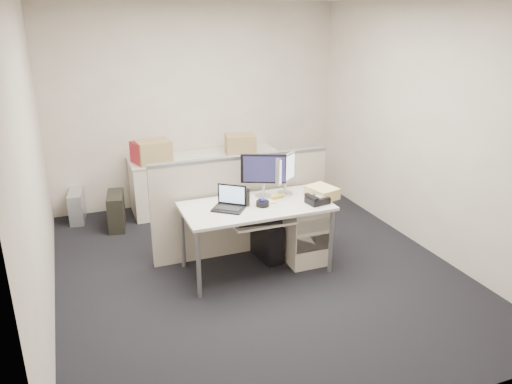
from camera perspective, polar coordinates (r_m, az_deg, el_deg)
name	(u,v)px	position (r m, az deg, el deg)	size (l,w,h in m)	color
floor	(256,269)	(5.36, 0.01, -8.81)	(4.00, 4.50, 0.01)	black
wall_back	(197,106)	(6.94, -6.77, 9.75)	(4.00, 0.02, 2.70)	#B8AA9A
wall_front	(397,240)	(2.98, 15.82, -5.26)	(4.00, 0.02, 2.70)	#B8AA9A
wall_left	(32,168)	(4.56, -24.20, 2.57)	(0.02, 4.50, 2.70)	#B8AA9A
wall_right	(425,129)	(5.85, 18.76, 6.86)	(0.02, 4.50, 2.70)	#B8AA9A
desk	(256,211)	(5.06, 0.01, -2.17)	(1.50, 0.75, 0.73)	silver
keyboard_tray	(263,222)	(4.93, 0.77, -3.39)	(0.62, 0.32, 0.02)	silver
drawer_pedestal	(302,231)	(5.45, 5.25, -4.49)	(0.40, 0.55, 0.65)	beige
cubicle_partition	(242,206)	(5.49, -1.65, -1.63)	(2.00, 0.06, 1.10)	#A59986
back_counter	(206,182)	(6.89, -5.76, 1.19)	(2.00, 0.60, 0.72)	beige
monitor_main	(263,176)	(5.17, 0.85, 1.85)	(0.47, 0.18, 0.47)	black
monitor_small	(285,175)	(5.27, 3.37, 1.94)	(0.35, 0.18, 0.43)	#B7B7BC
laptop	(228,199)	(4.89, -3.19, -0.81)	(0.30, 0.22, 0.22)	black
trackball	(263,204)	(5.00, 0.75, -1.33)	(0.13, 0.13, 0.05)	black
desk_phone	(317,200)	(5.11, 7.03, -0.93)	(0.21, 0.17, 0.07)	black
paper_stack	(262,199)	(5.18, 0.71, -0.80)	(0.20, 0.25, 0.01)	silver
sticky_pad	(273,202)	(5.10, 1.90, -1.16)	(0.07, 0.07, 0.01)	#F2C84F
travel_mug	(246,198)	(5.00, -1.14, -0.71)	(0.07, 0.07, 0.16)	black
banana	(278,196)	(5.22, 2.49, -0.48)	(0.19, 0.05, 0.04)	gold
cellphone	(261,199)	(5.17, 0.59, -0.83)	(0.05, 0.10, 0.01)	black
manila_folders	(322,192)	(5.26, 7.55, -0.03)	(0.24, 0.31, 0.12)	tan
keyboard	(259,222)	(4.87, 0.39, -3.41)	(0.43, 0.15, 0.02)	black
pc_tower_desk	(267,240)	(5.49, 1.22, -5.51)	(0.18, 0.46, 0.43)	black
pc_tower_spare_dark	(116,211)	(6.47, -15.67, -2.09)	(0.19, 0.48, 0.45)	black
pc_tower_spare_silver	(77,206)	(6.83, -19.80, -1.56)	(0.17, 0.43, 0.40)	#B7B7BC
cardboard_box_left	(154,153)	(6.49, -11.61, 4.44)	(0.41, 0.31, 0.31)	tan
cardboard_box_right	(240,145)	(6.78, -1.79, 5.40)	(0.39, 0.31, 0.28)	tan
red_binder	(138,154)	(6.48, -13.37, 4.20)	(0.07, 0.31, 0.29)	#AB1924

